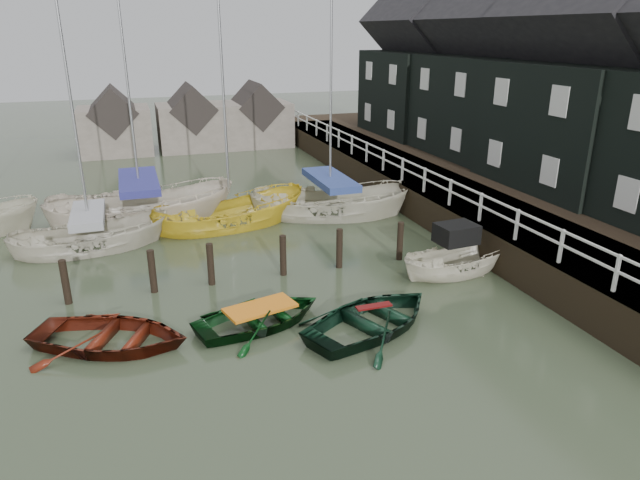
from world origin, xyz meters
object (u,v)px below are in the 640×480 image
object	(u,v)px
sailboat_a	(93,247)
sailboat_c	(231,225)
rowboat_dkgreen	(373,329)
motorboat	(456,270)
sailboat_b	(143,221)
sailboat_d	(330,214)
rowboat_red	(112,346)
rowboat_green	(261,324)

from	to	relation	value
sailboat_a	sailboat_c	xyz separation A→B (m)	(5.43, 1.09, -0.06)
rowboat_dkgreen	motorboat	world-z (taller)	motorboat
sailboat_b	sailboat_d	distance (m)	8.10
rowboat_red	sailboat_d	distance (m)	12.62
rowboat_red	sailboat_b	world-z (taller)	sailboat_b
rowboat_dkgreen	sailboat_c	world-z (taller)	sailboat_c
rowboat_green	sailboat_d	distance (m)	10.23
motorboat	sailboat_d	distance (m)	7.63
sailboat_b	sailboat_c	size ratio (longest dim) A/B	1.18
rowboat_dkgreen	sailboat_b	bearing A→B (deg)	2.36
rowboat_dkgreen	sailboat_c	distance (m)	10.30
rowboat_green	motorboat	size ratio (longest dim) A/B	0.88
rowboat_dkgreen	rowboat_red	bearing A→B (deg)	55.66
rowboat_red	motorboat	bearing A→B (deg)	-57.59
rowboat_red	rowboat_green	distance (m)	3.95
sailboat_c	rowboat_green	bearing A→B (deg)	166.26
rowboat_green	motorboat	world-z (taller)	motorboat
sailboat_b	rowboat_red	bearing A→B (deg)	175.90
motorboat	sailboat_b	bearing A→B (deg)	42.82
rowboat_dkgreen	motorboat	size ratio (longest dim) A/B	1.01
motorboat	sailboat_b	size ratio (longest dim) A/B	0.33
sailboat_b	sailboat_c	bearing A→B (deg)	-112.35
sailboat_b	sailboat_d	bearing A→B (deg)	-99.29
sailboat_c	motorboat	bearing A→B (deg)	-148.32
rowboat_red	rowboat_dkgreen	xyz separation A→B (m)	(6.83, -1.34, 0.00)
motorboat	sailboat_a	xyz separation A→B (m)	(-11.77, 6.34, -0.03)
sailboat_a	sailboat_c	distance (m)	5.54
rowboat_red	sailboat_d	world-z (taller)	sailboat_d
rowboat_red	sailboat_a	bearing A→B (deg)	30.99
rowboat_green	sailboat_a	bearing A→B (deg)	16.68
rowboat_red	sailboat_c	xyz separation A→B (m)	(4.71, 8.74, 0.01)
rowboat_dkgreen	rowboat_green	bearing A→B (deg)	43.77
rowboat_green	sailboat_b	bearing A→B (deg)	0.29
motorboat	sailboat_d	xyz separation A→B (m)	(-1.91, 7.39, -0.04)
rowboat_green	sailboat_c	size ratio (longest dim) A/B	0.34
sailboat_b	sailboat_a	bearing A→B (deg)	147.15
rowboat_green	sailboat_d	xyz separation A→B (m)	(5.19, 8.82, 0.06)
rowboat_dkgreen	sailboat_d	size ratio (longest dim) A/B	0.34
sailboat_b	sailboat_d	size ratio (longest dim) A/B	1.04
rowboat_red	sailboat_b	bearing A→B (deg)	18.94
sailboat_b	sailboat_d	xyz separation A→B (m)	(7.93, -1.67, 0.00)
motorboat	sailboat_b	xyz separation A→B (m)	(-9.84, 9.06, -0.04)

